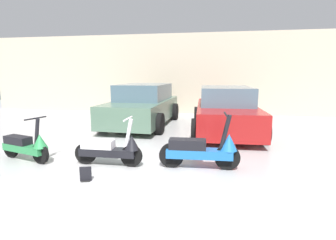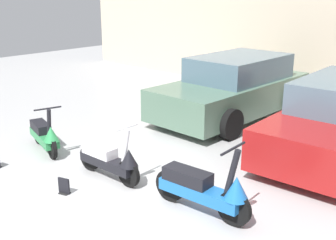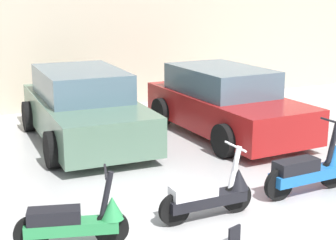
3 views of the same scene
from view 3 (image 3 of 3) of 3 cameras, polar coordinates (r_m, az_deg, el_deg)
name	(u,v)px [view 3 (image 3 of 3)]	position (r m, az deg, el deg)	size (l,w,h in m)	color
ground_plane	(246,225)	(7.21, 8.63, -11.42)	(28.00, 28.00, 0.00)	#B2B2B2
wall_back	(82,38)	(13.95, -9.50, 8.95)	(19.60, 0.12, 3.73)	beige
scooter_front_left	(77,221)	(6.53, -10.09, -10.92)	(1.37, 0.65, 0.98)	black
scooter_front_right	(211,194)	(7.22, 4.76, -8.13)	(1.44, 0.52, 1.01)	black
scooter_front_center	(311,169)	(8.34, 15.55, -5.23)	(1.60, 0.58, 1.12)	black
car_rear_left	(84,108)	(10.87, -9.30, 1.36)	(2.21, 4.45, 1.50)	#51705B
car_rear_center	(225,103)	(11.35, 6.34, 1.91)	(2.24, 4.38, 1.46)	maroon
placard_near_right_scooter	(234,237)	(6.61, 7.36, -12.76)	(0.20, 0.16, 0.26)	black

